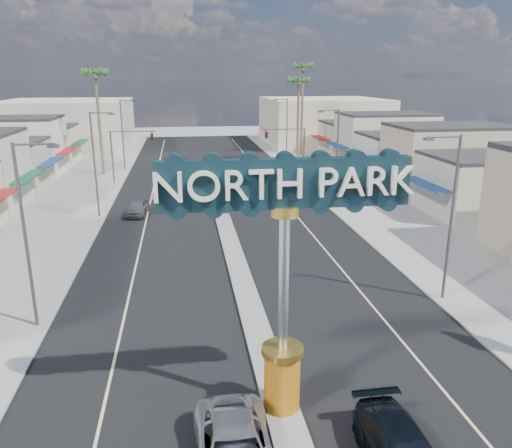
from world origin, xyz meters
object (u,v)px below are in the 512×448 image
object	(u,v)px
car_parked_right	(273,193)
streetlight_l_near	(28,228)
streetlight_r_mid	(335,154)
streetlight_l_far	(124,132)
streetlight_r_near	(449,211)
car_parked_left	(138,207)
streetlight_l_mid	(96,159)
palm_left_far	(95,79)
traffic_signal_right	(289,143)
streetlight_r_far	(286,129)
palm_right_far	(303,72)
palm_right_mid	(299,85)
gateway_sign	(284,259)
traffic_signal_left	(128,146)

from	to	relation	value
car_parked_right	streetlight_l_near	bearing A→B (deg)	-124.47
streetlight_r_mid	streetlight_l_far	bearing A→B (deg)	133.48
streetlight_l_far	streetlight_r_near	bearing A→B (deg)	-63.58
streetlight_l_far	car_parked_left	bearing A→B (deg)	-81.82
streetlight_l_mid	palm_left_far	xyz separation A→B (m)	(-2.57, 20.00, 6.43)
traffic_signal_right	streetlight_r_mid	size ratio (longest dim) A/B	0.67
streetlight_r_near	streetlight_r_far	world-z (taller)	same
palm_left_far	palm_right_far	xyz separation A→B (m)	(28.00, 12.00, 0.89)
traffic_signal_right	palm_right_far	world-z (taller)	palm_right_far
palm_right_mid	gateway_sign	bearing A→B (deg)	-103.53
streetlight_l_near	traffic_signal_left	bearing A→B (deg)	87.90
streetlight_r_near	car_parked_right	xyz separation A→B (m)	(-4.93, 23.79, -4.27)
palm_left_far	car_parked_left	xyz separation A→B (m)	(5.69, -19.70, -10.81)
streetlight_l_mid	palm_right_far	size ratio (longest dim) A/B	0.64
streetlight_l_far	streetlight_r_far	bearing A→B (deg)	0.00
gateway_sign	streetlight_l_mid	xyz separation A→B (m)	(-10.43, 28.02, -0.86)
streetlight_r_near	palm_right_mid	xyz separation A→B (m)	(2.57, 46.00, 5.54)
streetlight_r_far	palm_right_mid	world-z (taller)	palm_right_mid
streetlight_r_near	streetlight_r_far	bearing A→B (deg)	90.00
streetlight_r_far	car_parked_left	bearing A→B (deg)	-129.27
traffic_signal_left	streetlight_l_mid	distance (m)	14.07
traffic_signal_right	car_parked_left	bearing A→B (deg)	-140.30
streetlight_r_far	palm_left_far	world-z (taller)	palm_left_far
palm_right_far	car_parked_right	distance (m)	31.94
palm_right_far	car_parked_left	bearing A→B (deg)	-125.14
streetlight_r_mid	palm_right_far	distance (m)	33.14
streetlight_r_mid	palm_right_mid	distance (m)	26.71
streetlight_l_near	streetlight_l_far	xyz separation A→B (m)	(0.00, 42.00, 0.00)
streetlight_r_near	palm_left_far	distance (m)	46.80
traffic_signal_left	traffic_signal_right	xyz separation A→B (m)	(18.37, 0.00, 0.00)
palm_right_mid	palm_left_far	bearing A→B (deg)	-167.01
streetlight_r_near	streetlight_r_mid	xyz separation A→B (m)	(0.00, 20.00, 0.00)
traffic_signal_right	palm_left_far	size ratio (longest dim) A/B	0.46
streetlight_l_far	traffic_signal_right	bearing A→B (deg)	-22.20
streetlight_r_far	streetlight_r_mid	bearing A→B (deg)	-90.00
streetlight_r_near	car_parked_left	bearing A→B (deg)	131.16
gateway_sign	streetlight_l_mid	bearing A→B (deg)	110.42
streetlight_l_near	streetlight_r_mid	world-z (taller)	same
gateway_sign	streetlight_l_far	distance (m)	51.10
streetlight_r_far	palm_right_far	world-z (taller)	palm_right_far
streetlight_l_near	car_parked_right	world-z (taller)	streetlight_l_near
traffic_signal_left	traffic_signal_right	distance (m)	18.37
traffic_signal_left	palm_right_mid	distance (m)	26.01
traffic_signal_left	streetlight_l_near	bearing A→B (deg)	-92.10
car_parked_right	car_parked_left	bearing A→B (deg)	-165.41
traffic_signal_left	streetlight_r_near	bearing A→B (deg)	-60.01
streetlight_r_far	palm_right_far	size ratio (longest dim) A/B	0.64
car_parked_left	streetlight_r_near	bearing A→B (deg)	-41.23
palm_right_mid	traffic_signal_left	bearing A→B (deg)	-151.58
streetlight_l_near	streetlight_r_far	distance (m)	46.90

